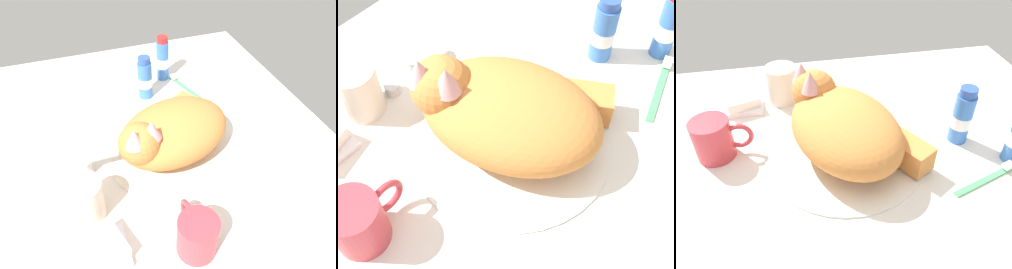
% 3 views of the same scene
% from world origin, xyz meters
% --- Properties ---
extents(ground_plane, '(1.10, 0.83, 0.03)m').
position_xyz_m(ground_plane, '(0.00, 0.00, -0.01)').
color(ground_plane, silver).
extents(sink_basin, '(0.32, 0.32, 0.01)m').
position_xyz_m(sink_basin, '(0.00, 0.00, 0.00)').
color(sink_basin, silver).
rests_on(sink_basin, ground_plane).
extents(faucet, '(0.14, 0.10, 0.06)m').
position_xyz_m(faucet, '(0.00, 0.20, 0.03)').
color(faucet, silver).
rests_on(faucet, ground_plane).
extents(cat, '(0.29, 0.32, 0.15)m').
position_xyz_m(cat, '(-0.00, 0.01, 0.07)').
color(cat, '#D17F3D').
rests_on(cat, sink_basin).
extents(coffee_mug, '(0.12, 0.08, 0.08)m').
position_xyz_m(coffee_mug, '(-0.25, 0.05, 0.04)').
color(coffee_mug, '#C63842').
rests_on(coffee_mug, ground_plane).
extents(rinse_cup, '(0.07, 0.07, 0.09)m').
position_xyz_m(rinse_cup, '(-0.11, 0.22, 0.04)').
color(rinse_cup, silver).
rests_on(rinse_cup, ground_plane).
extents(soap_dish, '(0.09, 0.06, 0.01)m').
position_xyz_m(soap_dish, '(-0.21, 0.20, 0.01)').
color(soap_dish, white).
rests_on(soap_dish, ground_plane).
extents(soap_bar, '(0.09, 0.07, 0.02)m').
position_xyz_m(soap_bar, '(-0.21, 0.20, 0.02)').
color(soap_bar, white).
rests_on(soap_bar, soap_dish).
extents(toothpaste_bottle, '(0.04, 0.04, 0.13)m').
position_xyz_m(toothpaste_bottle, '(0.24, -0.00, 0.06)').
color(toothpaste_bottle, '#3870C6').
rests_on(toothpaste_bottle, ground_plane).
extents(mouthwash_bottle, '(0.04, 0.04, 0.14)m').
position_xyz_m(mouthwash_bottle, '(0.32, -0.08, 0.06)').
color(mouthwash_bottle, '#3870C6').
rests_on(mouthwash_bottle, ground_plane).
extents(toothbrush, '(0.14, 0.06, 0.02)m').
position_xyz_m(toothbrush, '(0.25, -0.12, 0.01)').
color(toothbrush, '#4CB266').
rests_on(toothbrush, ground_plane).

